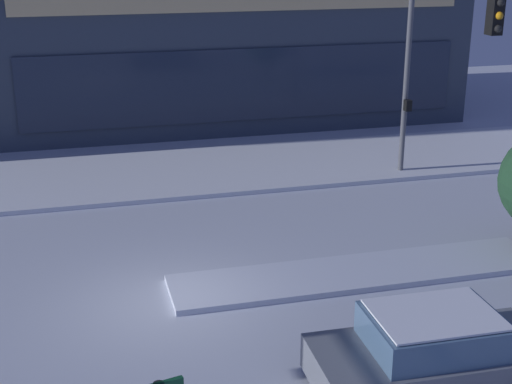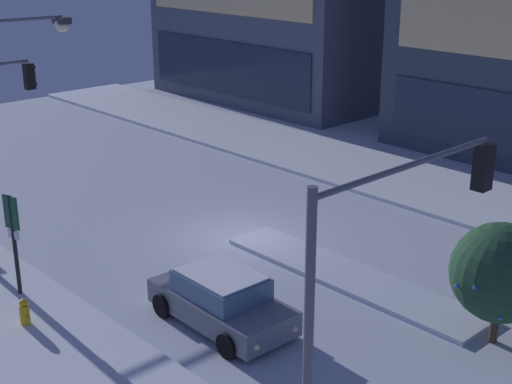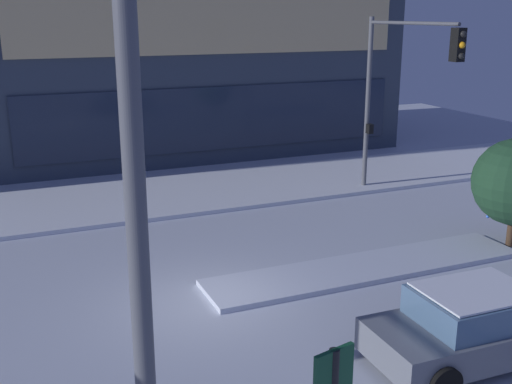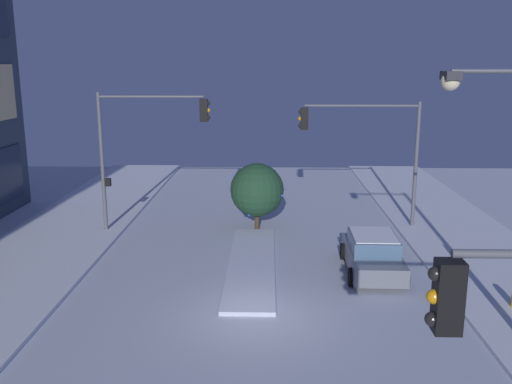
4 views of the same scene
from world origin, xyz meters
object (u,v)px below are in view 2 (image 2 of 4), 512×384
(street_lamp_arched, at_px, (1,109))
(car_near, at_px, (221,300))
(fire_hydrant, at_px, (25,314))
(parking_info_sign, at_px, (13,233))
(decorated_tree_median, at_px, (501,273))
(traffic_light_corner_near_right, at_px, (393,248))

(street_lamp_arched, bearing_deg, car_near, -65.84)
(fire_hydrant, distance_m, parking_info_sign, 2.46)
(fire_hydrant, xyz_separation_m, decorated_tree_median, (8.75, 8.45, 1.53))
(car_near, height_order, fire_hydrant, car_near)
(car_near, distance_m, street_lamp_arched, 8.62)
(traffic_light_corner_near_right, xyz_separation_m, decorated_tree_median, (-0.44, 5.17, -2.35))
(street_lamp_arched, bearing_deg, fire_hydrant, -107.53)
(car_near, relative_size, fire_hydrant, 4.99)
(traffic_light_corner_near_right, bearing_deg, car_near, 83.40)
(traffic_light_corner_near_right, height_order, decorated_tree_median, traffic_light_corner_near_right)
(fire_hydrant, distance_m, decorated_tree_median, 12.26)
(car_near, relative_size, decorated_tree_median, 1.35)
(parking_info_sign, xyz_separation_m, decorated_tree_median, (10.51, 7.74, -0.04))
(car_near, height_order, parking_info_sign, parking_info_sign)
(fire_hydrant, bearing_deg, street_lamp_arched, 156.54)
(car_near, distance_m, traffic_light_corner_near_right, 6.90)
(parking_info_sign, relative_size, decorated_tree_median, 0.96)
(street_lamp_arched, relative_size, parking_info_sign, 2.49)
(car_near, bearing_deg, street_lamp_arched, -160.56)
(street_lamp_arched, height_order, fire_hydrant, street_lamp_arched)
(decorated_tree_median, bearing_deg, street_lamp_arched, -151.37)
(car_near, xyz_separation_m, fire_hydrant, (-3.33, -3.96, -0.29))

